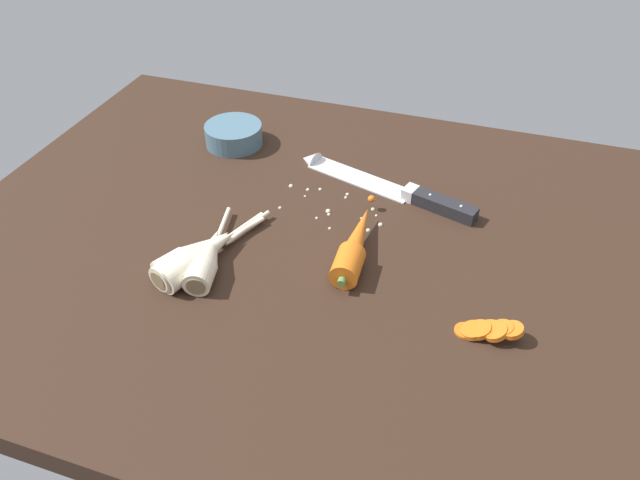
{
  "coord_description": "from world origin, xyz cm",
  "views": [
    {
      "loc": [
        22.71,
        -70.24,
        60.4
      ],
      "look_at": [
        0.0,
        -2.0,
        1.5
      ],
      "focal_mm": 34.08,
      "sensor_mm": 36.0,
      "label": 1
    }
  ],
  "objects_px": {
    "parsnip_back": "(207,257)",
    "parsnip_mid_left": "(201,256)",
    "parsnip_front": "(195,255)",
    "parsnip_mid_right": "(195,254)",
    "prep_bowl": "(234,134)",
    "carrot_slice_stack": "(488,330)",
    "chefs_knife": "(381,184)",
    "whole_carrot": "(355,244)"
  },
  "relations": [
    {
      "from": "parsnip_mid_right",
      "to": "whole_carrot",
      "type": "bearing_deg",
      "value": 23.35
    },
    {
      "from": "whole_carrot",
      "to": "parsnip_mid_left",
      "type": "height_order",
      "value": "whole_carrot"
    },
    {
      "from": "parsnip_mid_right",
      "to": "prep_bowl",
      "type": "bearing_deg",
      "value": 105.4
    },
    {
      "from": "chefs_knife",
      "to": "parsnip_mid_right",
      "type": "relative_size",
      "value": 1.81
    },
    {
      "from": "parsnip_mid_right",
      "to": "parsnip_front",
      "type": "bearing_deg",
      "value": -67.39
    },
    {
      "from": "whole_carrot",
      "to": "parsnip_mid_left",
      "type": "bearing_deg",
      "value": -154.85
    },
    {
      "from": "parsnip_mid_right",
      "to": "parsnip_back",
      "type": "distance_m",
      "value": 0.02
    },
    {
      "from": "parsnip_mid_left",
      "to": "prep_bowl",
      "type": "xyz_separation_m",
      "value": [
        -0.11,
        0.34,
        0.0
      ]
    },
    {
      "from": "parsnip_front",
      "to": "prep_bowl",
      "type": "bearing_deg",
      "value": 105.48
    },
    {
      "from": "chefs_knife",
      "to": "carrot_slice_stack",
      "type": "bearing_deg",
      "value": -53.44
    },
    {
      "from": "whole_carrot",
      "to": "parsnip_front",
      "type": "bearing_deg",
      "value": -155.65
    },
    {
      "from": "chefs_knife",
      "to": "parsnip_front",
      "type": "bearing_deg",
      "value": -126.25
    },
    {
      "from": "chefs_knife",
      "to": "parsnip_back",
      "type": "relative_size",
      "value": 1.74
    },
    {
      "from": "chefs_knife",
      "to": "parsnip_back",
      "type": "distance_m",
      "value": 0.34
    },
    {
      "from": "parsnip_mid_right",
      "to": "carrot_slice_stack",
      "type": "bearing_deg",
      "value": -1.08
    },
    {
      "from": "parsnip_mid_right",
      "to": "prep_bowl",
      "type": "height_order",
      "value": "same"
    },
    {
      "from": "chefs_knife",
      "to": "parsnip_front",
      "type": "distance_m",
      "value": 0.36
    },
    {
      "from": "parsnip_front",
      "to": "parsnip_back",
      "type": "distance_m",
      "value": 0.02
    },
    {
      "from": "prep_bowl",
      "to": "parsnip_front",
      "type": "bearing_deg",
      "value": -74.52
    },
    {
      "from": "chefs_knife",
      "to": "parsnip_mid_left",
      "type": "xyz_separation_m",
      "value": [
        -0.2,
        -0.29,
        0.01
      ]
    },
    {
      "from": "chefs_knife",
      "to": "parsnip_mid_left",
      "type": "distance_m",
      "value": 0.35
    },
    {
      "from": "parsnip_mid_left",
      "to": "parsnip_back",
      "type": "distance_m",
      "value": 0.01
    },
    {
      "from": "chefs_knife",
      "to": "prep_bowl",
      "type": "xyz_separation_m",
      "value": [
        -0.31,
        0.06,
        0.01
      ]
    },
    {
      "from": "parsnip_mid_left",
      "to": "parsnip_back",
      "type": "xyz_separation_m",
      "value": [
        0.01,
        0.0,
        0.0
      ]
    },
    {
      "from": "parsnip_front",
      "to": "parsnip_mid_left",
      "type": "distance_m",
      "value": 0.01
    },
    {
      "from": "parsnip_front",
      "to": "parsnip_mid_left",
      "type": "relative_size",
      "value": 0.96
    },
    {
      "from": "chefs_knife",
      "to": "whole_carrot",
      "type": "distance_m",
      "value": 0.19
    },
    {
      "from": "whole_carrot",
      "to": "carrot_slice_stack",
      "type": "distance_m",
      "value": 0.23
    },
    {
      "from": "parsnip_mid_right",
      "to": "parsnip_back",
      "type": "relative_size",
      "value": 0.96
    },
    {
      "from": "chefs_knife",
      "to": "whole_carrot",
      "type": "xyz_separation_m",
      "value": [
        0.01,
        -0.19,
        0.01
      ]
    },
    {
      "from": "parsnip_back",
      "to": "parsnip_mid_left",
      "type": "bearing_deg",
      "value": -172.57
    },
    {
      "from": "parsnip_front",
      "to": "carrot_slice_stack",
      "type": "bearing_deg",
      "value": -0.57
    },
    {
      "from": "whole_carrot",
      "to": "parsnip_mid_right",
      "type": "relative_size",
      "value": 1.15
    },
    {
      "from": "parsnip_mid_right",
      "to": "parsnip_back",
      "type": "xyz_separation_m",
      "value": [
        0.02,
        -0.0,
        0.0
      ]
    },
    {
      "from": "parsnip_mid_left",
      "to": "chefs_knife",
      "type": "bearing_deg",
      "value": 54.97
    },
    {
      "from": "carrot_slice_stack",
      "to": "parsnip_back",
      "type": "bearing_deg",
      "value": 179.09
    },
    {
      "from": "whole_carrot",
      "to": "parsnip_mid_left",
      "type": "relative_size",
      "value": 1.0
    },
    {
      "from": "parsnip_front",
      "to": "parsnip_mid_right",
      "type": "bearing_deg",
      "value": 112.61
    },
    {
      "from": "parsnip_back",
      "to": "carrot_slice_stack",
      "type": "distance_m",
      "value": 0.41
    },
    {
      "from": "parsnip_mid_left",
      "to": "carrot_slice_stack",
      "type": "relative_size",
      "value": 2.52
    },
    {
      "from": "parsnip_front",
      "to": "carrot_slice_stack",
      "type": "relative_size",
      "value": 2.41
    },
    {
      "from": "parsnip_back",
      "to": "parsnip_mid_right",
      "type": "bearing_deg",
      "value": 175.71
    }
  ]
}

